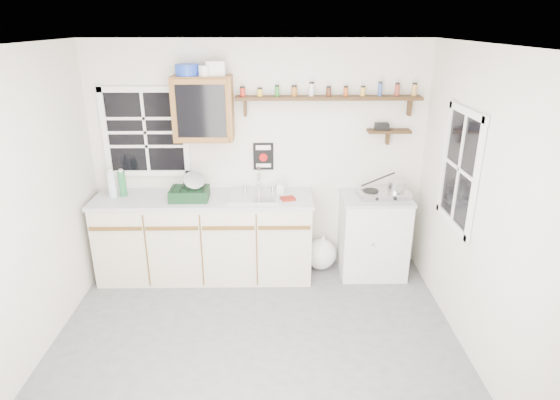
{
  "coord_description": "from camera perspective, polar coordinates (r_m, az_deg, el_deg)",
  "views": [
    {
      "loc": [
        0.16,
        -3.32,
        2.66
      ],
      "look_at": [
        0.22,
        0.55,
        1.17
      ],
      "focal_mm": 30.0,
      "sensor_mm": 36.0,
      "label": 1
    }
  ],
  "objects": [
    {
      "name": "room",
      "position": [
        3.61,
        -3.32,
        -1.95
      ],
      "size": [
        3.64,
        3.24,
        2.54
      ],
      "color": "#505052",
      "rests_on": "ground"
    },
    {
      "name": "main_cabinet",
      "position": [
        5.17,
        -9.06,
        -4.4
      ],
      "size": [
        2.31,
        0.63,
        0.92
      ],
      "color": "beige",
      "rests_on": "floor"
    },
    {
      "name": "right_cabinet",
      "position": [
        5.25,
        11.25,
        -4.18
      ],
      "size": [
        0.73,
        0.57,
        0.91
      ],
      "color": "beige",
      "rests_on": "floor"
    },
    {
      "name": "sink",
      "position": [
        4.94,
        -3.19,
        0.54
      ],
      "size": [
        0.52,
        0.44,
        0.29
      ],
      "color": "#B2B2B7",
      "rests_on": "main_cabinet"
    },
    {
      "name": "upper_cabinet",
      "position": [
        4.89,
        -9.34,
        10.94
      ],
      "size": [
        0.6,
        0.32,
        0.65
      ],
      "color": "#5C3217",
      "rests_on": "wall_back"
    },
    {
      "name": "upper_cabinet_clutter",
      "position": [
        4.84,
        -9.85,
        15.41
      ],
      "size": [
        0.49,
        0.24,
        0.14
      ],
      "color": "#1935A4",
      "rests_on": "upper_cabinet"
    },
    {
      "name": "spice_shelf",
      "position": [
        4.92,
        5.97,
        12.38
      ],
      "size": [
        1.91,
        0.18,
        0.35
      ],
      "color": "black",
      "rests_on": "wall_back"
    },
    {
      "name": "secondary_shelf",
      "position": [
        5.11,
        12.88,
        8.27
      ],
      "size": [
        0.45,
        0.16,
        0.24
      ],
      "color": "black",
      "rests_on": "wall_back"
    },
    {
      "name": "warning_sign",
      "position": [
        5.1,
        -2.04,
        5.33
      ],
      "size": [
        0.22,
        0.02,
        0.3
      ],
      "color": "black",
      "rests_on": "wall_back"
    },
    {
      "name": "window_back",
      "position": [
        5.21,
        -16.1,
        7.93
      ],
      "size": [
        0.93,
        0.03,
        0.98
      ],
      "color": "black",
      "rests_on": "wall_back"
    },
    {
      "name": "window_right",
      "position": [
        4.37,
        21.09,
        3.54
      ],
      "size": [
        0.03,
        0.78,
        1.08
      ],
      "color": "black",
      "rests_on": "wall_back"
    },
    {
      "name": "water_bottles",
      "position": [
        5.2,
        -19.33,
        1.89
      ],
      "size": [
        0.18,
        0.11,
        0.31
      ],
      "color": "silver",
      "rests_on": "main_cabinet"
    },
    {
      "name": "dish_rack",
      "position": [
        4.92,
        -10.82,
        1.14
      ],
      "size": [
        0.39,
        0.31,
        0.29
      ],
      "rotation": [
        0.0,
        0.0,
        0.01
      ],
      "color": "black",
      "rests_on": "main_cabinet"
    },
    {
      "name": "soap_bottle",
      "position": [
        4.97,
        0.02,
        1.61
      ],
      "size": [
        0.08,
        0.08,
        0.17
      ],
      "primitive_type": "imported",
      "rotation": [
        0.0,
        0.0,
        0.06
      ],
      "color": "white",
      "rests_on": "main_cabinet"
    },
    {
      "name": "rag",
      "position": [
        4.86,
        0.98,
        0.18
      ],
      "size": [
        0.17,
        0.15,
        0.02
      ],
      "primitive_type": "cube",
      "rotation": [
        0.0,
        0.0,
        0.27
      ],
      "color": "maroon",
      "rests_on": "main_cabinet"
    },
    {
      "name": "hotplate",
      "position": [
        5.07,
        12.46,
        0.75
      ],
      "size": [
        0.55,
        0.32,
        0.08
      ],
      "rotation": [
        0.0,
        0.0,
        0.07
      ],
      "color": "#B2B2B7",
      "rests_on": "right_cabinet"
    },
    {
      "name": "saucepan",
      "position": [
        5.07,
        13.92,
        1.7
      ],
      "size": [
        0.44,
        0.2,
        0.19
      ],
      "rotation": [
        0.0,
        0.0,
        -0.1
      ],
      "color": "#B2B2B7",
      "rests_on": "hotplate"
    },
    {
      "name": "trash_bag",
      "position": [
        5.35,
        5.01,
        -6.56
      ],
      "size": [
        0.38,
        0.34,
        0.44
      ],
      "color": "white",
      "rests_on": "floor"
    }
  ]
}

